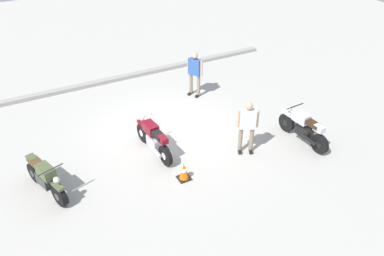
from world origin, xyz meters
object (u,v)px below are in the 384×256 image
at_px(person_in_white_shirt, 247,124).
at_px(traffic_cone, 184,171).
at_px(motorcycle_maroon_cruiser, 153,138).
at_px(motorcycle_olive_vintage, 45,178).
at_px(motorcycle_silver_cruiser, 304,128).
at_px(person_in_blue_shirt, 195,71).

relative_size(person_in_white_shirt, traffic_cone, 3.31).
relative_size(motorcycle_maroon_cruiser, motorcycle_olive_vintage, 1.10).
xyz_separation_m(motorcycle_silver_cruiser, person_in_blue_shirt, (-1.54, 4.43, 0.51)).
relative_size(motorcycle_olive_vintage, person_in_blue_shirt, 1.07).
relative_size(motorcycle_maroon_cruiser, traffic_cone, 3.95).
bearing_deg(motorcycle_olive_vintage, person_in_blue_shirt, 98.27).
height_order(motorcycle_maroon_cruiser, person_in_blue_shirt, person_in_blue_shirt).
bearing_deg(traffic_cone, person_in_blue_shirt, 58.03).
bearing_deg(person_in_blue_shirt, person_in_white_shirt, 56.14).
height_order(person_in_blue_shirt, person_in_white_shirt, person_in_blue_shirt).
height_order(motorcycle_silver_cruiser, traffic_cone, motorcycle_silver_cruiser).
bearing_deg(motorcycle_olive_vintage, motorcycle_maroon_cruiser, 77.34).
bearing_deg(motorcycle_silver_cruiser, person_in_blue_shirt, 15.69).
relative_size(motorcycle_maroon_cruiser, person_in_blue_shirt, 1.18).
distance_m(motorcycle_silver_cruiser, person_in_white_shirt, 2.03).
distance_m(motorcycle_maroon_cruiser, person_in_white_shirt, 2.88).
xyz_separation_m(motorcycle_olive_vintage, person_in_blue_shirt, (6.18, 3.02, 0.54)).
distance_m(motorcycle_maroon_cruiser, traffic_cone, 1.59).
bearing_deg(motorcycle_maroon_cruiser, motorcycle_silver_cruiser, -116.14).
bearing_deg(motorcycle_maroon_cruiser, person_in_blue_shirt, -52.14).
bearing_deg(person_in_white_shirt, motorcycle_maroon_cruiser, -89.60).
height_order(motorcycle_olive_vintage, person_in_white_shirt, person_in_white_shirt).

